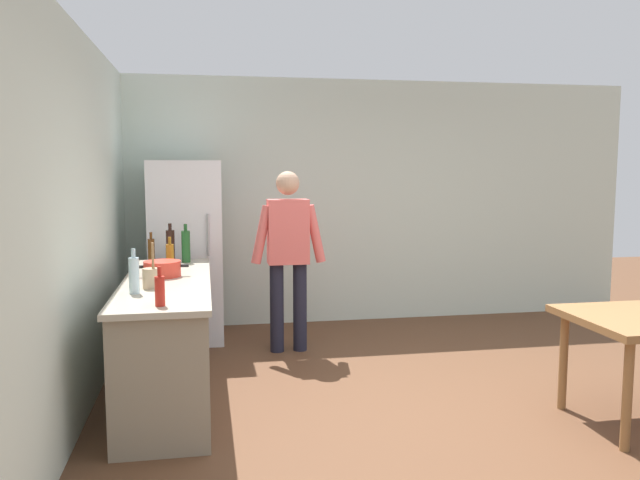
% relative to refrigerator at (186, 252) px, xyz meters
% --- Properties ---
extents(ground_plane, '(14.00, 14.00, 0.00)m').
position_rel_refrigerator_xyz_m(ground_plane, '(1.90, -2.40, -0.90)').
color(ground_plane, brown).
extents(wall_back, '(6.40, 0.12, 2.70)m').
position_rel_refrigerator_xyz_m(wall_back, '(1.90, 0.60, 0.45)').
color(wall_back, silver).
rests_on(wall_back, ground_plane).
extents(wall_left, '(0.12, 5.60, 2.70)m').
position_rel_refrigerator_xyz_m(wall_left, '(-0.70, -2.20, 0.45)').
color(wall_left, silver).
rests_on(wall_left, ground_plane).
extents(kitchen_counter, '(0.64, 2.20, 0.90)m').
position_rel_refrigerator_xyz_m(kitchen_counter, '(-0.10, -1.60, -0.45)').
color(kitchen_counter, gray).
rests_on(kitchen_counter, ground_plane).
extents(refrigerator, '(0.70, 0.67, 1.80)m').
position_rel_refrigerator_xyz_m(refrigerator, '(0.00, 0.00, 0.00)').
color(refrigerator, white).
rests_on(refrigerator, ground_plane).
extents(person, '(0.70, 0.22, 1.70)m').
position_rel_refrigerator_xyz_m(person, '(0.95, -0.55, 0.08)').
color(person, '#1E1E2D').
rests_on(person, ground_plane).
extents(cooking_pot, '(0.40, 0.28, 0.12)m').
position_rel_refrigerator_xyz_m(cooking_pot, '(-0.14, -1.44, 0.06)').
color(cooking_pot, red).
rests_on(cooking_pot, kitchen_counter).
extents(utensil_jar, '(0.11, 0.11, 0.32)m').
position_rel_refrigerator_xyz_m(utensil_jar, '(-0.19, -1.92, 0.08)').
color(utensil_jar, tan).
rests_on(utensil_jar, kitchen_counter).
extents(bottle_wine_dark, '(0.08, 0.08, 0.34)m').
position_rel_refrigerator_xyz_m(bottle_wine_dark, '(-0.12, -0.63, 0.15)').
color(bottle_wine_dark, black).
rests_on(bottle_wine_dark, kitchen_counter).
extents(bottle_sauce_red, '(0.06, 0.06, 0.24)m').
position_rel_refrigerator_xyz_m(bottle_sauce_red, '(-0.09, -2.51, 0.10)').
color(bottle_sauce_red, '#B22319').
rests_on(bottle_sauce_red, kitchen_counter).
extents(bottle_oil_amber, '(0.06, 0.06, 0.28)m').
position_rel_refrigerator_xyz_m(bottle_oil_amber, '(-0.09, -1.20, 0.12)').
color(bottle_oil_amber, '#996619').
rests_on(bottle_oil_amber, kitchen_counter).
extents(bottle_water_clear, '(0.07, 0.07, 0.30)m').
position_rel_refrigerator_xyz_m(bottle_water_clear, '(-0.28, -2.09, 0.13)').
color(bottle_water_clear, silver).
rests_on(bottle_water_clear, kitchen_counter).
extents(bottle_wine_green, '(0.08, 0.08, 0.34)m').
position_rel_refrigerator_xyz_m(bottle_wine_green, '(0.02, -0.72, 0.15)').
color(bottle_wine_green, '#1E5123').
rests_on(bottle_wine_green, kitchen_counter).
extents(bottle_beer_brown, '(0.06, 0.06, 0.26)m').
position_rel_refrigerator_xyz_m(bottle_beer_brown, '(-0.29, -0.58, 0.11)').
color(bottle_beer_brown, '#5B3314').
rests_on(bottle_beer_brown, kitchen_counter).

